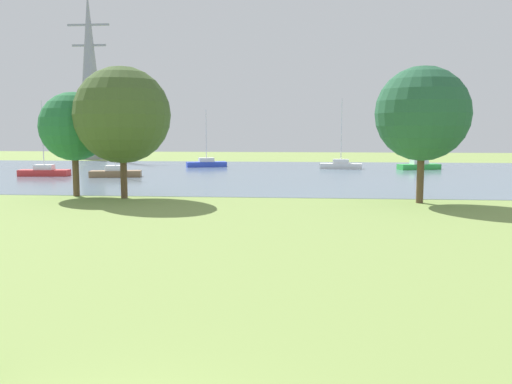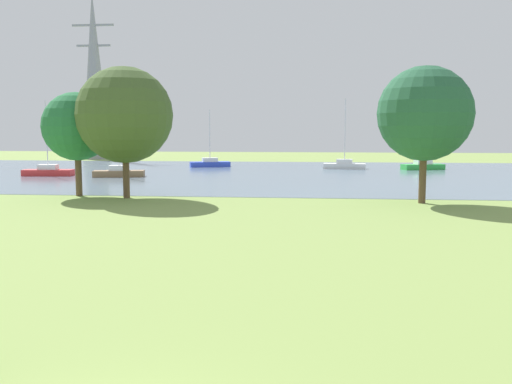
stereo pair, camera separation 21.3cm
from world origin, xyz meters
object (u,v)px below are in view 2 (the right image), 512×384
at_px(tree_west_near, 77,127).
at_px(sailboat_brown, 119,172).
at_px(sailboat_green, 423,166).
at_px(sailboat_white, 344,165).
at_px(electricity_pylon, 94,76).
at_px(tree_mid_shore, 125,115).
at_px(sailboat_red, 48,171).
at_px(tree_east_far, 425,114).
at_px(sailboat_blue, 210,163).

bearing_deg(tree_west_near, sailboat_brown, 99.19).
relative_size(sailboat_green, tree_west_near, 0.72).
height_order(sailboat_white, electricity_pylon, electricity_pylon).
bearing_deg(sailboat_white, tree_mid_shore, -119.68).
relative_size(sailboat_white, tree_mid_shore, 0.92).
xyz_separation_m(tree_mid_shore, electricity_pylon, (-20.41, 46.33, 7.02)).
bearing_deg(sailboat_red, tree_mid_shore, -50.18).
distance_m(tree_east_far, electricity_pylon, 61.97).
bearing_deg(tree_west_near, sailboat_blue, 82.58).
distance_m(sailboat_red, sailboat_white, 32.13).
bearing_deg(tree_east_far, sailboat_red, 152.70).
distance_m(sailboat_green, tree_east_far, 29.84).
bearing_deg(sailboat_green, tree_east_far, -101.28).
relative_size(sailboat_blue, tree_east_far, 0.81).
height_order(sailboat_brown, tree_west_near, sailboat_brown).
relative_size(sailboat_brown, sailboat_red, 1.07).
bearing_deg(tree_east_far, sailboat_brown, 147.16).
height_order(sailboat_green, tree_east_far, tree_east_far).
height_order(tree_west_near, tree_mid_shore, tree_mid_shore).
xyz_separation_m(tree_east_far, electricity_pylon, (-39.66, 47.10, 7.01)).
bearing_deg(sailboat_white, sailboat_green, -2.64).
height_order(sailboat_blue, tree_west_near, tree_west_near).
relative_size(sailboat_brown, sailboat_green, 1.52).
distance_m(sailboat_white, tree_west_near, 34.35).
distance_m(sailboat_white, electricity_pylon, 42.51).
height_order(sailboat_red, electricity_pylon, electricity_pylon).
relative_size(sailboat_red, tree_west_near, 1.03).
xyz_separation_m(sailboat_red, electricity_pylon, (-6.99, 30.24, 12.08)).
height_order(tree_east_far, electricity_pylon, electricity_pylon).
distance_m(sailboat_green, tree_west_near, 39.80).
relative_size(tree_west_near, tree_mid_shore, 0.82).
relative_size(sailboat_white, sailboat_green, 1.56).
xyz_separation_m(tree_mid_shore, tree_east_far, (19.26, -0.77, 0.02)).
bearing_deg(sailboat_brown, tree_mid_shore, -68.78).
distance_m(sailboat_brown, sailboat_green, 33.47).
xyz_separation_m(sailboat_red, tree_mid_shore, (13.42, -16.10, 5.06)).
distance_m(sailboat_red, sailboat_green, 40.25).
bearing_deg(tree_mid_shore, sailboat_brown, 111.22).
distance_m(sailboat_brown, electricity_pylon, 36.04).
relative_size(sailboat_green, electricity_pylon, 0.21).
relative_size(sailboat_white, tree_east_far, 0.95).
bearing_deg(sailboat_blue, tree_west_near, -97.42).
distance_m(sailboat_brown, sailboat_white, 25.74).
bearing_deg(tree_east_far, sailboat_white, 95.91).
relative_size(sailboat_brown, sailboat_white, 0.97).
bearing_deg(tree_west_near, tree_east_far, -3.87).
height_order(tree_west_near, electricity_pylon, electricity_pylon).
relative_size(sailboat_red, sailboat_green, 1.42).
bearing_deg(sailboat_red, sailboat_blue, 46.02).
relative_size(sailboat_red, sailboat_blue, 1.07).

